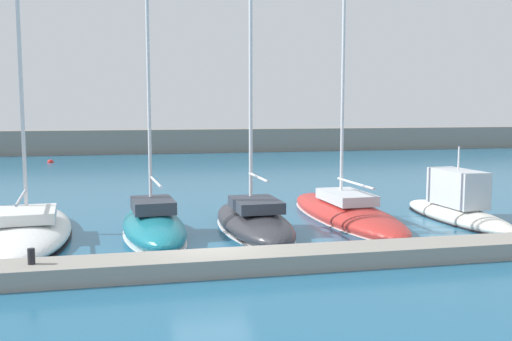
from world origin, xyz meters
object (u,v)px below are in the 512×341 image
sailboat_teal_third (153,225)px  motorboat_ivory_sixth (457,207)px  dock_bollard (31,256)px  sailboat_white_second (26,228)px  sailboat_charcoal_fourth (253,220)px  mooring_buoy_red (50,163)px  sailboat_red_fifth (345,210)px

sailboat_teal_third → motorboat_ivory_sixth: sailboat_teal_third is taller
motorboat_ivory_sixth → dock_bollard: size_ratio=16.65×
sailboat_teal_third → sailboat_white_second: bearing=74.0°
sailboat_charcoal_fourth → mooring_buoy_red: (-11.48, 31.00, -0.40)m
sailboat_white_second → sailboat_red_fifth: 12.94m
dock_bollard → sailboat_charcoal_fourth: bearing=36.4°
sailboat_teal_third → sailboat_red_fifth: sailboat_red_fifth is taller
sailboat_charcoal_fourth → dock_bollard: sailboat_charcoal_fourth is taller
sailboat_white_second → motorboat_ivory_sixth: (17.41, -0.64, 0.27)m
sailboat_charcoal_fourth → sailboat_red_fifth: (4.38, 1.39, -0.03)m
sailboat_teal_third → motorboat_ivory_sixth: size_ratio=1.91×
sailboat_white_second → sailboat_teal_third: sailboat_white_second is taller
motorboat_ivory_sixth → sailboat_teal_third: bearing=88.3°
sailboat_charcoal_fourth → sailboat_teal_third: bearing=92.8°
mooring_buoy_red → dock_bollard: (4.07, -36.46, 0.76)m
sailboat_white_second → motorboat_ivory_sixth: bearing=-97.0°
sailboat_charcoal_fourth → motorboat_ivory_sixth: 8.87m
mooring_buoy_red → dock_bollard: bearing=-83.6°
sailboat_white_second → sailboat_teal_third: size_ratio=1.11×
sailboat_white_second → sailboat_charcoal_fourth: 8.56m
motorboat_ivory_sixth → sailboat_red_fifth: bearing=69.6°
sailboat_charcoal_fourth → dock_bollard: bearing=124.5°
sailboat_charcoal_fourth → sailboat_red_fifth: 4.59m
sailboat_white_second → sailboat_teal_third: (4.64, -0.96, 0.12)m
sailboat_red_fifth → dock_bollard: (-11.79, -6.85, 0.39)m
motorboat_ivory_sixth → dock_bollard: (-16.28, -5.46, 0.16)m
sailboat_teal_third → sailboat_red_fifth: (8.28, 1.72, -0.08)m
sailboat_red_fifth → motorboat_ivory_sixth: size_ratio=2.95×
motorboat_ivory_sixth → dock_bollard: motorboat_ivory_sixth is taller
sailboat_teal_third → motorboat_ivory_sixth: 12.77m
sailboat_teal_third → dock_bollard: sailboat_teal_third is taller
sailboat_white_second → mooring_buoy_red: (-2.94, 30.37, -0.33)m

